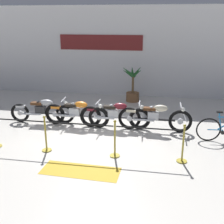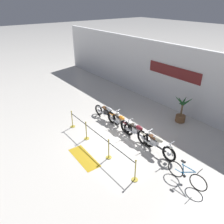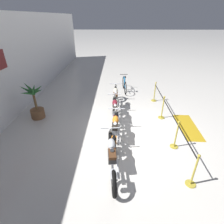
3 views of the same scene
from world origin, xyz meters
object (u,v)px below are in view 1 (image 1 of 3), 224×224
Objects in this scene: motorcycle_cream_3 at (155,117)px; stanchion_mid_left at (46,139)px; motorcycle_maroon_2 at (115,115)px; floor_banner at (80,171)px; motorcycle_orange_1 at (77,113)px; stanchion_mid_right at (115,144)px; potted_palm_left_of_row at (133,87)px; stanchion_far_left at (45,129)px; motorcycle_silver_0 at (42,111)px; stanchion_far_right at (183,149)px.

stanchion_mid_left is at bearing -145.55° from motorcycle_cream_3.
motorcycle_maroon_2 is at bearing 179.19° from motorcycle_cream_3.
motorcycle_maroon_2 is 3.07m from floor_banner.
motorcycle_orange_1 is 2.66m from stanchion_mid_right.
motorcycle_orange_1 is 1.43× the size of potted_palm_left_of_row.
potted_palm_left_of_row is 1.56× the size of stanchion_mid_right.
stanchion_far_left is 5.15× the size of stanchion_mid_right.
motorcycle_orange_1 is at bearing 129.53° from stanchion_mid_right.
motorcycle_maroon_2 is at bearing 0.88° from motorcycle_orange_1.
stanchion_mid_left is (1.02, -2.14, -0.10)m from motorcycle_silver_0.
stanchion_far_left is at bearing -64.80° from motorcycle_silver_0.
stanchion_mid_right is (1.99, 0.00, -0.30)m from stanchion_far_left.
floor_banner is (0.98, -2.99, -0.46)m from motorcycle_orange_1.
stanchion_far_left is 2.77× the size of floor_banner.
stanchion_far_right is 2.70m from floor_banner.
motorcycle_maroon_2 reaches higher than floor_banner.
stanchion_far_left is 5.15× the size of stanchion_far_right.
potted_palm_left_of_row is (-1.11, 3.46, 0.19)m from motorcycle_cream_3.
stanchion_mid_left reaches higher than floor_banner.
potted_palm_left_of_row reaches higher than stanchion_far_right.
potted_palm_left_of_row is 0.84× the size of floor_banner.
stanchion_mid_right reaches higher than motorcycle_orange_1.
motorcycle_orange_1 is 1.20× the size of floor_banner.
stanchion_far_left and stanchion_far_right have the same top height.
stanchion_mid_left is at bearing -97.93° from motorcycle_orange_1.
stanchion_far_left is at bearing 145.82° from floor_banner.
motorcycle_maroon_2 is 1.25× the size of floor_banner.
motorcycle_cream_3 is 2.33× the size of stanchion_mid_right.
motorcycle_cream_3 is at bearing 63.70° from stanchion_mid_right.
motorcycle_silver_0 is 0.96× the size of motorcycle_maroon_2.
motorcycle_cream_3 is 2.29m from stanchion_mid_right.
motorcycle_orange_1 is (1.30, -0.09, 0.00)m from motorcycle_silver_0.
stanchion_far_left is at bearing 180.00° from stanchion_mid_left.
stanchion_far_right reaches higher than motorcycle_maroon_2.
floor_banner is at bearing -71.80° from motorcycle_orange_1.
stanchion_far_right is 0.54× the size of floor_banner.
stanchion_far_left is 0.30m from stanchion_mid_left.
motorcycle_silver_0 is 1.20× the size of floor_banner.
stanchion_far_right is (1.80, 0.00, 0.00)m from stanchion_mid_right.
stanchion_far_left is at bearing -108.96° from potted_palm_left_of_row.
stanchion_mid_left is at bearing -108.84° from potted_palm_left_of_row.
potted_palm_left_of_row is at bearing 90.99° from stanchion_mid_right.
motorcycle_orange_1 is 2.08m from stanchion_far_left.
motorcycle_maroon_2 is at bearing -93.94° from potted_palm_left_of_row.
motorcycle_cream_3 is at bearing -1.19° from motorcycle_silver_0.
stanchion_far_right is (1.89, -5.52, -0.32)m from potted_palm_left_of_row.
motorcycle_cream_3 is at bearing 0.04° from motorcycle_orange_1.
stanchion_mid_right and stanchion_far_right have the same top height.
potted_palm_left_of_row reaches higher than motorcycle_silver_0.
stanchion_far_right is (3.79, 0.00, -0.30)m from stanchion_far_left.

